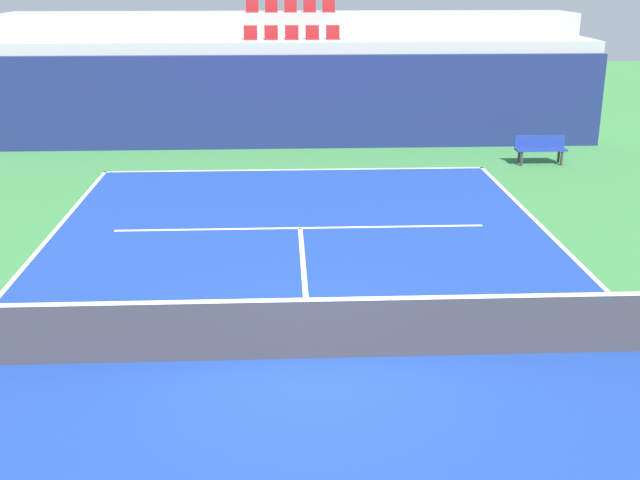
{
  "coord_description": "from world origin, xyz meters",
  "views": [
    {
      "loc": [
        -0.39,
        -10.91,
        5.54
      ],
      "look_at": [
        0.23,
        2.0,
        1.2
      ],
      "focal_mm": 45.52,
      "sensor_mm": 36.0,
      "label": 1
    }
  ],
  "objects": [
    {
      "name": "player_bench",
      "position": [
        7.28,
        12.38,
        0.51
      ],
      "size": [
        1.5,
        0.4,
        0.85
      ],
      "color": "navy",
      "rests_on": "ground_plane"
    },
    {
      "name": "back_wall",
      "position": [
        0.0,
        15.03,
        1.48
      ],
      "size": [
        20.02,
        0.3,
        2.96
      ],
      "primitive_type": "cube",
      "color": "navy",
      "rests_on": "ground_plane"
    },
    {
      "name": "centre_service_line",
      "position": [
        0.0,
        3.2,
        0.01
      ],
      "size": [
        0.1,
        6.4,
        0.0
      ],
      "primitive_type": "cube",
      "color": "white",
      "rests_on": "court_surface"
    },
    {
      "name": "baseline_far",
      "position": [
        0.0,
        11.95,
        0.01
      ],
      "size": [
        11.0,
        0.1,
        0.0
      ],
      "primitive_type": "cube",
      "color": "white",
      "rests_on": "court_surface"
    },
    {
      "name": "service_line_far",
      "position": [
        0.0,
        6.4,
        0.01
      ],
      "size": [
        8.26,
        0.1,
        0.0
      ],
      "primitive_type": "cube",
      "color": "white",
      "rests_on": "court_surface"
    },
    {
      "name": "stands_tier_upper",
      "position": [
        0.0,
        18.78,
        2.03
      ],
      "size": [
        20.02,
        2.4,
        4.07
      ],
      "primitive_type": "cube",
      "color": "#9E9E99",
      "rests_on": "ground_plane"
    },
    {
      "name": "seating_row_lower",
      "position": [
        -0.0,
        16.47,
        3.45
      ],
      "size": [
        3.15,
        0.44,
        0.44
      ],
      "color": "maroon",
      "rests_on": "stands_tier_lower"
    },
    {
      "name": "tennis_net",
      "position": [
        0.0,
        0.0,
        0.51
      ],
      "size": [
        11.08,
        0.08,
        1.07
      ],
      "color": "black",
      "rests_on": "court_surface"
    },
    {
      "name": "ground_plane",
      "position": [
        0.0,
        0.0,
        0.0
      ],
      "size": [
        80.0,
        80.0,
        0.0
      ],
      "primitive_type": "plane",
      "color": "#387A3D"
    },
    {
      "name": "stands_tier_lower",
      "position": [
        0.0,
        16.38,
        1.66
      ],
      "size": [
        20.02,
        2.4,
        3.32
      ],
      "primitive_type": "cube",
      "color": "#9E9E99",
      "rests_on": "ground_plane"
    },
    {
      "name": "court_surface",
      "position": [
        0.0,
        0.0,
        0.01
      ],
      "size": [
        11.0,
        24.0,
        0.01
      ],
      "primitive_type": "cube",
      "color": "navy",
      "rests_on": "ground_plane"
    },
    {
      "name": "seating_row_upper",
      "position": [
        -0.0,
        18.87,
        4.19
      ],
      "size": [
        3.15,
        0.44,
        0.44
      ],
      "color": "maroon",
      "rests_on": "stands_tier_upper"
    }
  ]
}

